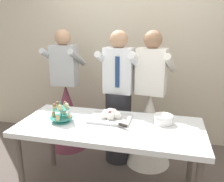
{
  "coord_description": "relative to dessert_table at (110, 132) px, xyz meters",
  "views": [
    {
      "loc": [
        0.52,
        -2.05,
        1.72
      ],
      "look_at": [
        -0.01,
        0.15,
        1.07
      ],
      "focal_mm": 37.66,
      "sensor_mm": 36.0,
      "label": 1
    }
  ],
  "objects": [
    {
      "name": "main_cake_tray",
      "position": [
        -0.02,
        0.12,
        0.11
      ],
      "size": [
        0.42,
        0.36,
        0.12
      ],
      "color": "silver",
      "rests_on": "dessert_table"
    },
    {
      "name": "dessert_table",
      "position": [
        0.0,
        0.0,
        0.0
      ],
      "size": [
        1.8,
        0.8,
        0.78
      ],
      "color": "silver",
      "rests_on": "ground_plane"
    },
    {
      "name": "person_groom",
      "position": [
        -0.05,
        0.64,
        0.05
      ],
      "size": [
        0.49,
        0.52,
        1.66
      ],
      "color": "#232328",
      "rests_on": "ground_plane"
    },
    {
      "name": "rear_wall",
      "position": [
        0.0,
        1.39,
        0.75
      ],
      "size": [
        5.2,
        0.1,
        2.9
      ],
      "primitive_type": "cube",
      "color": "beige",
      "rests_on": "ground_plane"
    },
    {
      "name": "plate_stack",
      "position": [
        0.51,
        0.16,
        0.12
      ],
      "size": [
        0.19,
        0.19,
        0.09
      ],
      "color": "white",
      "rests_on": "dessert_table"
    },
    {
      "name": "person_guest",
      "position": [
        -0.84,
        0.83,
        -0.12
      ],
      "size": [
        0.56,
        0.56,
        1.66
      ],
      "color": "brown",
      "rests_on": "ground_plane"
    },
    {
      "name": "cupcake_stand",
      "position": [
        -0.49,
        -0.04,
        0.16
      ],
      "size": [
        0.23,
        0.23,
        0.21
      ],
      "color": "teal",
      "rests_on": "dessert_table"
    },
    {
      "name": "person_bride",
      "position": [
        0.34,
        0.67,
        -0.12
      ],
      "size": [
        0.56,
        0.56,
        1.66
      ],
      "color": "white",
      "rests_on": "ground_plane"
    }
  ]
}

